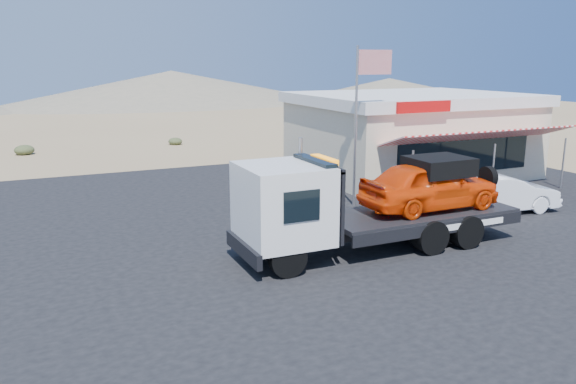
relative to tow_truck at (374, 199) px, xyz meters
name	(u,v)px	position (x,y,z in m)	size (l,w,h in m)	color
ground	(292,259)	(-2.55, 0.19, -1.55)	(120.00, 120.00, 0.00)	#8F7351
asphalt_lot	(308,223)	(-0.55, 3.19, -1.54)	(32.00, 24.00, 0.02)	black
tow_truck	(374,199)	(0.00, 0.00, 0.00)	(8.62, 2.56, 2.88)	black
white_sedan	(500,193)	(6.57, 1.63, -0.83)	(1.49, 4.27, 1.41)	white
jerky_store	(409,133)	(7.95, 9.16, 0.44)	(10.40, 9.97, 3.90)	beige
flagpole	(361,108)	(2.38, 4.69, 2.21)	(1.55, 0.10, 6.00)	#99999E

